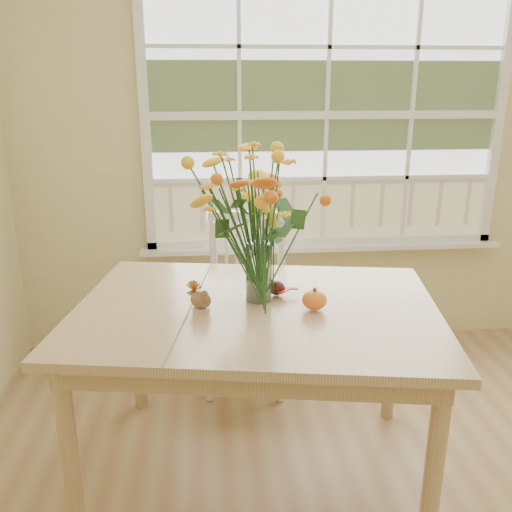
{
  "coord_description": "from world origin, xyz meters",
  "views": [
    {
      "loc": [
        -0.75,
        -1.24,
        1.75
      ],
      "look_at": [
        -0.56,
        0.92,
        1.05
      ],
      "focal_mm": 38.0,
      "sensor_mm": 36.0,
      "label": 1
    }
  ],
  "objects": [
    {
      "name": "flower_vase",
      "position": [
        -0.55,
        0.97,
        1.21
      ],
      "size": [
        0.54,
        0.54,
        0.64
      ],
      "color": "white",
      "rests_on": "dining_table"
    },
    {
      "name": "pumpkin",
      "position": [
        -0.32,
        0.84,
        0.87
      ],
      "size": [
        0.11,
        0.11,
        0.08
      ],
      "primitive_type": "ellipsoid",
      "color": "#ED5B1B",
      "rests_on": "dining_table"
    },
    {
      "name": "dining_table",
      "position": [
        -0.56,
        0.9,
        0.74
      ],
      "size": [
        1.7,
        1.34,
        0.83
      ],
      "rotation": [
        0.0,
        0.0,
        -0.16
      ],
      "color": "tan",
      "rests_on": "floor"
    },
    {
      "name": "dark_gourd",
      "position": [
        -0.46,
        1.01,
        0.86
      ],
      "size": [
        0.13,
        0.08,
        0.07
      ],
      "color": "#38160F",
      "rests_on": "dining_table"
    },
    {
      "name": "windsor_chair",
      "position": [
        -0.54,
        1.73,
        0.56
      ],
      "size": [
        0.52,
        0.5,
        1.0
      ],
      "rotation": [
        0.0,
        0.0,
        -0.13
      ],
      "color": "white",
      "rests_on": "floor"
    },
    {
      "name": "window",
      "position": [
        0.0,
        2.21,
        1.53
      ],
      "size": [
        2.42,
        0.12,
        1.74
      ],
      "color": "silver",
      "rests_on": "wall_back"
    },
    {
      "name": "wall_back",
      "position": [
        0.0,
        2.25,
        1.35
      ],
      "size": [
        4.0,
        0.02,
        2.7
      ],
      "primitive_type": "cube",
      "color": "beige",
      "rests_on": "floor"
    },
    {
      "name": "turkey_figurine",
      "position": [
        -0.8,
        0.88,
        0.88
      ],
      "size": [
        0.11,
        0.1,
        0.12
      ],
      "rotation": [
        0.0,
        0.0,
        -0.46
      ],
      "color": "#CCB78C",
      "rests_on": "dining_table"
    }
  ]
}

